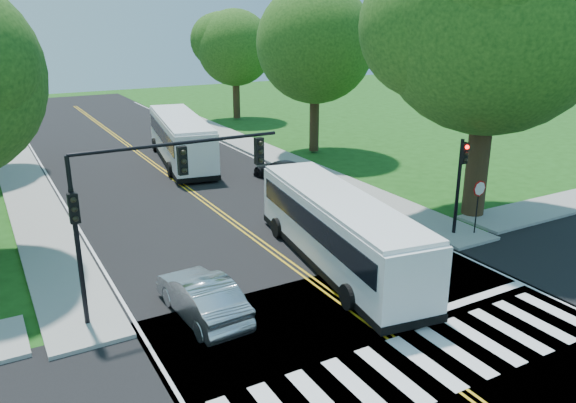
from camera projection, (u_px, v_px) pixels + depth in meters
ground at (413, 354)px, 16.87m from camera, size 140.00×140.00×0.00m
road at (198, 196)px, 31.74m from camera, size 14.00×96.00×0.01m
cross_road at (413, 354)px, 16.87m from camera, size 60.00×12.00×0.01m
center_line at (175, 179)px, 35.05m from camera, size 0.36×70.00×0.01m
edge_line_w at (60, 196)px, 31.86m from camera, size 0.12×70.00×0.01m
edge_line_e at (271, 166)px, 38.23m from camera, size 0.12×70.00×0.01m
crosswalk at (425, 362)px, 16.45m from camera, size 12.60×3.00×0.01m
stop_bar at (458, 304)px, 19.83m from camera, size 6.60×0.40×0.01m
sidewalk_nw at (25, 185)px, 33.62m from camera, size 2.60×40.00×0.15m
sidewalk_ne at (270, 154)px, 41.39m from camera, size 2.60×40.00×0.15m
tree_ne_big at (493, 18)px, 25.63m from camera, size 10.80×10.80×14.91m
tree_east_mid at (315, 44)px, 39.64m from camera, size 8.40×8.40×11.93m
tree_east_far at (235, 48)px, 53.64m from camera, size 7.20×7.20×10.34m
signal_nw at (149, 189)px, 18.07m from camera, size 7.15×0.46×5.66m
signal_ne at (460, 174)px, 25.11m from camera, size 0.30×0.46×4.40m
stop_sign at (479, 194)px, 25.39m from camera, size 0.76×0.08×2.53m
bus_lead at (338, 229)px, 22.51m from camera, size 4.14×11.65×2.95m
bus_follow at (181, 138)px, 38.82m from camera, size 4.70×12.59×3.19m
hatchback at (202, 297)px, 18.75m from camera, size 1.84×4.65×1.51m
suv at (306, 182)px, 32.14m from camera, size 3.44×5.21×1.33m
dark_sedan at (282, 170)px, 34.71m from camera, size 2.50×4.57×1.25m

